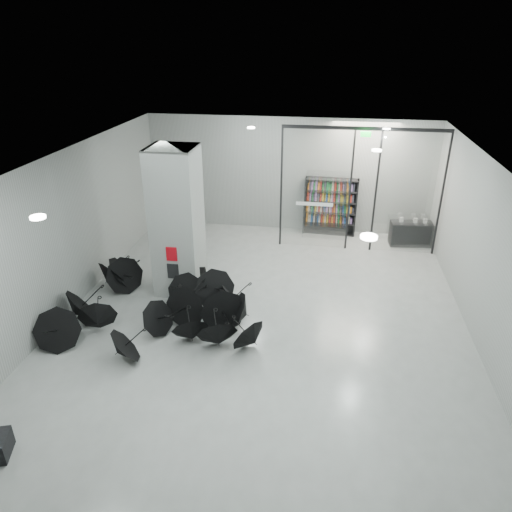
% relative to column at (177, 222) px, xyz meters
% --- Properties ---
extents(room, '(14.00, 14.02, 4.01)m').
position_rel_column_xyz_m(room, '(2.50, -2.00, 0.84)').
color(room, gray).
rests_on(room, ground).
extents(column, '(1.20, 1.20, 4.00)m').
position_rel_column_xyz_m(column, '(0.00, 0.00, 0.00)').
color(column, slate).
rests_on(column, ground).
extents(fire_cabinet, '(0.28, 0.04, 0.38)m').
position_rel_column_xyz_m(fire_cabinet, '(0.00, -0.62, -0.65)').
color(fire_cabinet, '#A50A07').
rests_on(fire_cabinet, column).
extents(info_panel, '(0.30, 0.03, 0.42)m').
position_rel_column_xyz_m(info_panel, '(0.00, -0.62, -1.15)').
color(info_panel, black).
rests_on(info_panel, column).
extents(exit_sign, '(0.30, 0.06, 0.15)m').
position_rel_column_xyz_m(exit_sign, '(4.90, 3.30, 1.82)').
color(exit_sign, '#0CE533').
rests_on(exit_sign, room).
extents(glass_partition, '(5.06, 0.08, 4.00)m').
position_rel_column_xyz_m(glass_partition, '(4.89, 3.50, 0.18)').
color(glass_partition, silver).
rests_on(glass_partition, ground).
extents(bookshelf, '(1.85, 0.47, 2.02)m').
position_rel_column_xyz_m(bookshelf, '(4.03, 4.75, -0.99)').
color(bookshelf, black).
rests_on(bookshelf, ground).
extents(shop_counter, '(1.40, 0.66, 0.81)m').
position_rel_column_xyz_m(shop_counter, '(6.76, 4.13, -1.59)').
color(shop_counter, black).
rests_on(shop_counter, ground).
extents(umbrella_cluster, '(5.83, 4.51, 1.30)m').
position_rel_column_xyz_m(umbrella_cluster, '(0.08, -1.59, -1.69)').
color(umbrella_cluster, black).
rests_on(umbrella_cluster, ground).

